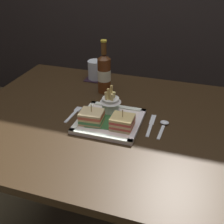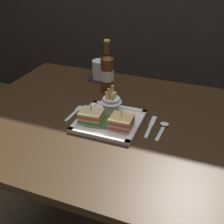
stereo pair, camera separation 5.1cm
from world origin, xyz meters
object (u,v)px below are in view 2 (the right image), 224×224
Objects in this scene: beer_bottle at (107,73)px; fries_cup at (111,102)px; square_plate at (110,121)px; fork at (75,112)px; sandwich_half_right at (121,123)px; sandwich_half_left at (91,116)px; knife at (151,125)px; dining_table at (114,146)px; water_glass at (100,70)px; spoon at (163,126)px.

fries_cup is at bearing -63.78° from beer_bottle.
fries_cup reaches higher than square_plate.
fork is at bearing -161.25° from fries_cup.
beer_bottle reaches higher than sandwich_half_right.
sandwich_half_left reaches higher than knife.
fries_cup is 0.44× the size of beer_bottle.
dining_table is 12.73× the size of water_glass.
dining_table is 0.20m from fries_cup.
beer_bottle is (-0.09, 0.19, 0.04)m from fries_cup.
beer_bottle is (-0.05, 0.29, 0.06)m from sandwich_half_left.
water_glass reaches higher than dining_table.
square_plate reaches higher than fork.
square_plate is 1.91× the size of spoon.
sandwich_half_left is 0.73× the size of spoon.
fork is 1.04× the size of spoon.
square_plate is 1.84× the size of fork.
fork is at bearing 151.81° from sandwich_half_left.
spoon reaches higher than fork.
fries_cup is 0.86× the size of spoon.
water_glass is 0.76× the size of spoon.
sandwich_half_left is at bearing 180.00° from sandwich_half_right.
fork is at bearing -175.79° from dining_table.
sandwich_half_left reaches higher than dining_table.
dining_table is at bearing -52.88° from fries_cup.
water_glass is at bearing 136.18° from knife.
dining_table is 13.22× the size of sandwich_half_left.
spoon is at bearing -39.86° from water_glass.
water_glass is (-0.14, 0.42, 0.01)m from sandwich_half_left.
sandwich_half_right is at bearing -52.29° from fries_cup.
fries_cup is at bearing 18.75° from fork.
sandwich_half_right is 0.13m from fries_cup.
spoon is (0.21, 0.04, -0.00)m from square_plate.
knife is 1.25× the size of spoon.
fries_cup is (-0.08, 0.10, 0.02)m from sandwich_half_right.
sandwich_half_right reaches higher than knife.
dining_table is at bearing -61.83° from beer_bottle.
sandwich_half_right is (0.12, 0.00, 0.00)m from sandwich_half_left.
fries_cup is (-0.02, 0.07, 0.05)m from square_plate.
square_plate is 2.93× the size of sandwich_half_right.
fries_cup is (-0.03, 0.04, 0.19)m from dining_table.
spoon is (0.37, 0.02, 0.00)m from fork.
water_glass reaches higher than spoon.
water_glass is at bearing 122.36° from sandwich_half_right.
sandwich_half_left is at bearing -71.26° from water_glass.
sandwich_half_left is 0.12m from sandwich_half_right.
beer_bottle is (-0.12, 0.22, 0.23)m from dining_table.
square_plate is 2.53× the size of water_glass.
dining_table is 4.92× the size of beer_bottle.
knife is at bearing 35.69° from sandwich_half_right.
knife is (0.16, 0.03, -0.01)m from square_plate.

